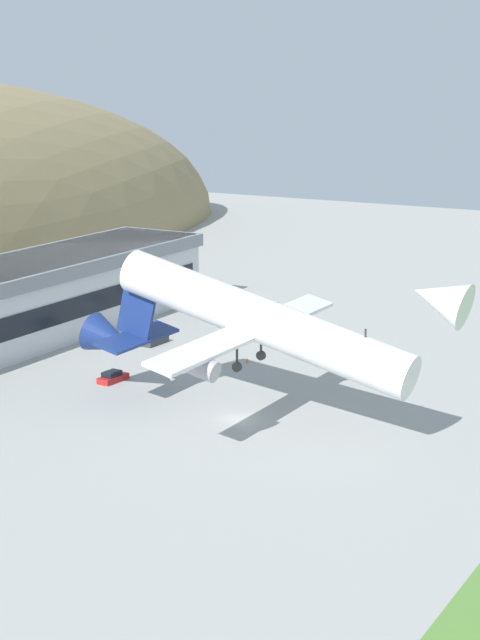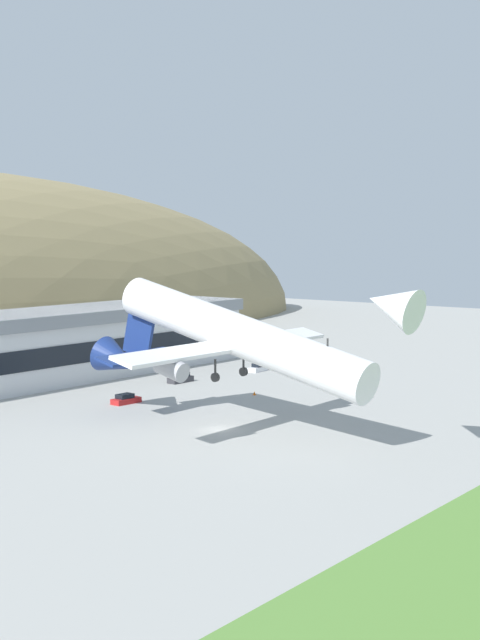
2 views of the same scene
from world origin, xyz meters
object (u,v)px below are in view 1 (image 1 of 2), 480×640
object	(u,v)px
traffic_cone_0	(247,360)
service_car_0	(232,319)
cargo_airplane	(255,322)
service_car_1	(272,308)
service_car_2	(113,377)
service_car_3	(155,340)

from	to	relation	value
traffic_cone_0	service_car_0	bearing A→B (deg)	35.51
cargo_airplane	service_car_0	xyz separation A→B (m)	(40.43, 26.63, -11.01)
service_car_1	traffic_cone_0	world-z (taller)	service_car_1
cargo_airplane	service_car_2	xyz separation A→B (m)	(4.59, 23.53, -11.02)
service_car_2	service_car_3	world-z (taller)	service_car_3
cargo_airplane	service_car_0	world-z (taller)	cargo_airplane
service_car_1	service_car_2	distance (m)	45.49
cargo_airplane	traffic_cone_0	world-z (taller)	cargo_airplane
service_car_0	service_car_2	xyz separation A→B (m)	(-35.84, -3.10, -0.01)
cargo_airplane	service_car_2	size ratio (longest dim) A/B	10.88
cargo_airplane	service_car_3	xyz separation A→B (m)	(23.19, 29.54, -10.92)
cargo_airplane	service_car_3	world-z (taller)	cargo_airplane
cargo_airplane	traffic_cone_0	bearing A→B (deg)	31.37
service_car_1	traffic_cone_0	bearing A→B (deg)	-158.06
service_car_0	traffic_cone_0	xyz separation A→B (m)	(-19.10, -13.63, -0.31)
service_car_0	service_car_3	bearing A→B (deg)	170.43
service_car_0	service_car_2	bearing A→B (deg)	-175.05
service_car_0	service_car_2	distance (m)	35.97
service_car_1	service_car_2	bearing A→B (deg)	-178.68
cargo_airplane	traffic_cone_0	xyz separation A→B (m)	(21.32, 13.00, -11.32)
service_car_2	traffic_cone_0	world-z (taller)	service_car_2
service_car_0	service_car_1	xyz separation A→B (m)	(9.63, -2.05, 0.06)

